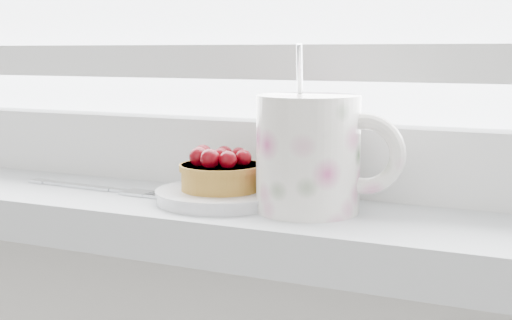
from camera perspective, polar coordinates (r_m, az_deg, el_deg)
The scene contains 4 objects.
saucer at distance 0.67m, azimuth -2.81°, elevation -2.89°, with size 0.12×0.12×0.01m, color silver.
raspberry_tart at distance 0.67m, azimuth -2.86°, elevation -0.93°, with size 0.08×0.08×0.04m.
floral_mug at distance 0.63m, azimuth 4.50°, elevation 0.69°, with size 0.14×0.10×0.15m.
fork at distance 0.75m, azimuth -12.46°, elevation -2.21°, with size 0.19×0.03×0.00m.
Camera 1 is at (0.29, 1.30, 1.08)m, focal length 50.00 mm.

